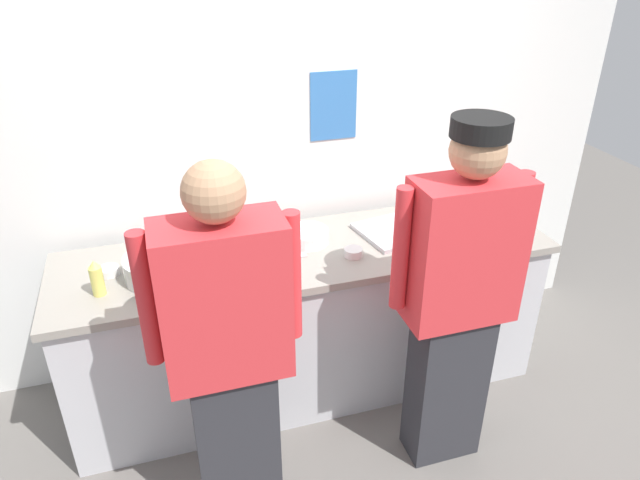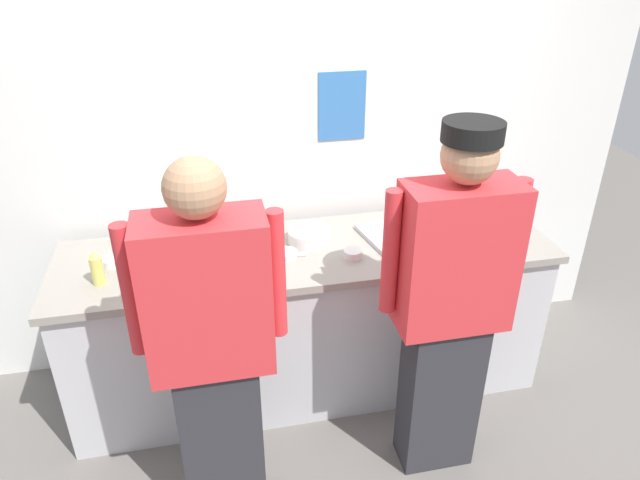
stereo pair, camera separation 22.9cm
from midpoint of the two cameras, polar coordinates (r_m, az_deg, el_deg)
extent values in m
plane|color=slate|center=(3.26, -1.26, -18.01)|extent=(9.00, 9.00, 0.00)
cube|color=white|center=(3.23, -5.85, 11.29)|extent=(4.03, 0.10, 2.84)
cube|color=#3370B7|center=(3.22, -0.75, 13.05)|extent=(0.26, 0.01, 0.37)
cube|color=silver|center=(3.25, -3.19, -8.18)|extent=(2.52, 0.65, 0.85)
cube|color=gray|center=(3.01, -3.42, -1.34)|extent=(2.57, 0.71, 0.04)
cube|color=#2D2D33|center=(2.68, -10.73, -19.05)|extent=(0.34, 0.20, 0.82)
cube|color=red|center=(2.20, -12.43, -5.96)|extent=(0.48, 0.24, 0.65)
cylinder|color=red|center=(2.23, -19.65, -5.68)|extent=(0.07, 0.07, 0.55)
cylinder|color=red|center=(2.24, -5.68, -3.67)|extent=(0.07, 0.07, 0.55)
sphere|color=tan|center=(1.99, -13.73, 4.57)|extent=(0.22, 0.22, 0.22)
cube|color=#2D2D33|center=(2.92, 10.07, -13.92)|extent=(0.34, 0.20, 0.83)
cube|color=red|center=(2.49, 11.49, -1.17)|extent=(0.48, 0.24, 0.66)
cylinder|color=red|center=(2.40, 5.27, -1.01)|extent=(0.07, 0.07, 0.56)
cylinder|color=red|center=(2.64, 16.47, 0.76)|extent=(0.07, 0.07, 0.56)
sphere|color=tan|center=(2.31, 12.54, 8.50)|extent=(0.22, 0.22, 0.22)
cylinder|color=black|center=(2.28, 12.79, 10.74)|extent=(0.24, 0.24, 0.08)
cylinder|color=white|center=(3.07, -3.40, -0.16)|extent=(0.23, 0.23, 0.01)
cylinder|color=white|center=(3.06, -3.41, 0.03)|extent=(0.23, 0.23, 0.01)
cylinder|color=white|center=(3.05, -3.42, 0.23)|extent=(0.23, 0.23, 0.01)
cylinder|color=white|center=(3.05, -3.42, 0.43)|extent=(0.23, 0.23, 0.01)
cylinder|color=white|center=(3.04, -3.43, 0.63)|extent=(0.23, 0.23, 0.01)
cylinder|color=white|center=(3.04, -3.44, 0.83)|extent=(0.23, 0.23, 0.01)
cylinder|color=white|center=(3.35, 12.17, 1.84)|extent=(0.19, 0.19, 0.01)
cylinder|color=white|center=(3.35, 12.19, 2.02)|extent=(0.19, 0.19, 0.01)
cylinder|color=white|center=(3.34, 12.21, 2.21)|extent=(0.19, 0.19, 0.01)
cylinder|color=white|center=(3.34, 12.23, 2.39)|extent=(0.19, 0.19, 0.01)
cylinder|color=#B7BABF|center=(2.87, -17.54, -2.54)|extent=(0.36, 0.36, 0.11)
cube|color=#B7BABF|center=(3.18, 5.93, 0.98)|extent=(0.50, 0.43, 0.02)
cylinder|color=#E5E066|center=(2.83, -23.29, -3.78)|extent=(0.06, 0.06, 0.14)
cone|color=#E5E066|center=(2.79, -23.63, -2.24)|extent=(0.05, 0.05, 0.04)
cylinder|color=#E5E066|center=(3.13, -8.51, 1.56)|extent=(0.06, 0.06, 0.15)
cone|color=#E5E066|center=(3.09, -8.63, 3.07)|extent=(0.05, 0.05, 0.04)
cylinder|color=white|center=(2.93, 1.07, -1.27)|extent=(0.09, 0.09, 0.04)
cylinder|color=gold|center=(2.92, 1.07, -1.02)|extent=(0.08, 0.08, 0.01)
cylinder|color=white|center=(2.92, -5.46, -1.60)|extent=(0.11, 0.11, 0.04)
cylinder|color=red|center=(2.91, -5.48, -1.40)|extent=(0.09, 0.09, 0.01)
cylinder|color=white|center=(3.08, -13.54, -0.47)|extent=(0.09, 0.09, 0.04)
cylinder|color=red|center=(3.08, -13.57, -0.21)|extent=(0.07, 0.07, 0.01)
cylinder|color=white|center=(2.99, -22.17, -2.90)|extent=(0.10, 0.10, 0.04)
cylinder|color=red|center=(2.99, -22.22, -2.69)|extent=(0.08, 0.08, 0.01)
cylinder|color=white|center=(2.94, -11.84, -1.28)|extent=(0.09, 0.09, 0.08)
cube|color=#B7BABF|center=(2.93, -5.41, -1.77)|extent=(0.19, 0.03, 0.01)
cube|color=black|center=(2.91, -8.01, -2.08)|extent=(0.09, 0.03, 0.02)
camera|label=1|loc=(0.11, -92.24, -1.21)|focal=32.48mm
camera|label=2|loc=(0.11, 87.76, 1.21)|focal=32.48mm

